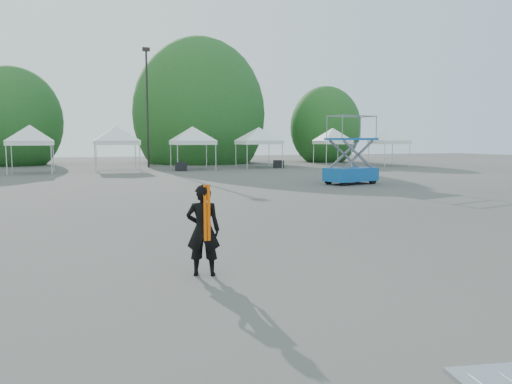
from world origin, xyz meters
name	(u,v)px	position (x,y,z in m)	size (l,w,h in m)	color
ground	(204,249)	(0.00, 0.00, 0.00)	(120.00, 120.00, 0.00)	#474442
light_pole_east	(147,101)	(3.00, 32.00, 5.52)	(0.60, 0.25, 9.80)	black
tree_mid_w	(13,122)	(-8.00, 40.00, 3.93)	(4.16, 4.16, 6.33)	#382314
tree_mid_e	(199,114)	(9.00, 39.00, 4.84)	(5.12, 5.12, 7.79)	#382314
tree_far_e	(325,127)	(22.00, 37.00, 3.63)	(3.84, 3.84, 5.84)	#382314
tent_d	(30,129)	(-5.57, 27.32, 3.06)	(4.15, 4.15, 3.88)	silver
tent_e	(116,130)	(0.22, 28.62, 3.06)	(4.59, 4.59, 3.88)	silver
tent_f	(192,130)	(5.87, 27.95, 3.06)	(4.41, 4.41, 3.88)	silver
tent_g	(259,131)	(11.61, 28.78, 3.06)	(4.55, 4.55, 3.88)	silver
tent_h	(333,131)	(18.50, 28.82, 3.06)	(3.73, 3.73, 3.88)	silver
tent_extra_8	(389,131)	(23.33, 27.41, 3.06)	(3.87, 3.87, 3.88)	silver
man	(203,230)	(-0.51, -2.04, 0.79)	(0.66, 0.54, 1.57)	black
scissor_lift	(351,150)	(10.90, 12.62, 1.79)	(3.00, 2.00, 3.55)	#0B4392
crate_mid	(181,167)	(4.66, 26.51, 0.32)	(0.83, 0.65, 0.65)	black
crate_east	(279,164)	(13.01, 27.82, 0.31)	(0.81, 0.63, 0.63)	black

